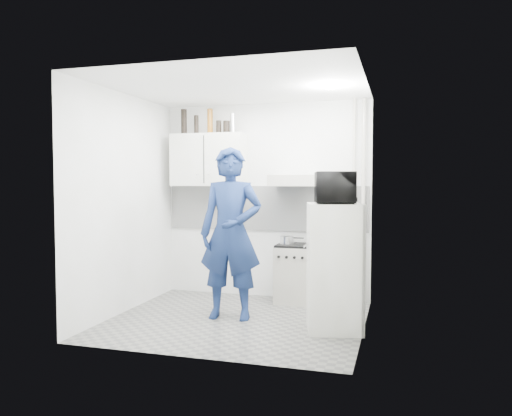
# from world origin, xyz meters

# --- Properties ---
(floor) EXTENTS (2.80, 2.80, 0.00)m
(floor) POSITION_xyz_m (0.00, 0.00, 0.00)
(floor) COLOR slate
(floor) RESTS_ON ground
(ceiling) EXTENTS (2.80, 2.80, 0.00)m
(ceiling) POSITION_xyz_m (0.00, 0.00, 2.60)
(ceiling) COLOR white
(ceiling) RESTS_ON wall_back
(wall_back) EXTENTS (2.80, 0.00, 2.80)m
(wall_back) POSITION_xyz_m (0.00, 1.25, 1.30)
(wall_back) COLOR white
(wall_back) RESTS_ON floor
(wall_left) EXTENTS (0.00, 2.60, 2.60)m
(wall_left) POSITION_xyz_m (-1.40, 0.00, 1.30)
(wall_left) COLOR white
(wall_left) RESTS_ON floor
(wall_right) EXTENTS (0.00, 2.60, 2.60)m
(wall_right) POSITION_xyz_m (1.40, 0.00, 1.30)
(wall_right) COLOR white
(wall_right) RESTS_ON floor
(person) EXTENTS (0.75, 0.53, 1.95)m
(person) POSITION_xyz_m (-0.09, 0.07, 0.97)
(person) COLOR navy
(person) RESTS_ON floor
(stove) EXTENTS (0.45, 0.45, 0.73)m
(stove) POSITION_xyz_m (0.45, 1.00, 0.36)
(stove) COLOR #BAB6A6
(stove) RESTS_ON floor
(fridge) EXTENTS (0.67, 0.67, 1.33)m
(fridge) POSITION_xyz_m (1.10, -0.06, 0.67)
(fridge) COLOR white
(fridge) RESTS_ON floor
(stove_top) EXTENTS (0.44, 0.44, 0.03)m
(stove_top) POSITION_xyz_m (0.45, 1.00, 0.74)
(stove_top) COLOR black
(stove_top) RESTS_ON stove
(saucepan) EXTENTS (0.18, 0.18, 0.10)m
(saucepan) POSITION_xyz_m (0.35, 1.01, 0.80)
(saucepan) COLOR silver
(saucepan) RESTS_ON stove_top
(microwave) EXTENTS (0.66, 0.52, 0.33)m
(microwave) POSITION_xyz_m (1.10, -0.06, 1.49)
(microwave) COLOR black
(microwave) RESTS_ON fridge
(bottle_a) EXTENTS (0.08, 0.08, 0.34)m
(bottle_a) POSITION_xyz_m (-1.11, 1.07, 2.37)
(bottle_a) COLOR black
(bottle_a) RESTS_ON upper_cabinet
(bottle_c) EXTENTS (0.06, 0.06, 0.25)m
(bottle_c) POSITION_xyz_m (-0.93, 1.07, 2.33)
(bottle_c) COLOR black
(bottle_c) RESTS_ON upper_cabinet
(bottle_d) EXTENTS (0.08, 0.08, 0.33)m
(bottle_d) POSITION_xyz_m (-0.73, 1.07, 2.37)
(bottle_d) COLOR brown
(bottle_d) RESTS_ON upper_cabinet
(canister_a) EXTENTS (0.07, 0.07, 0.17)m
(canister_a) POSITION_xyz_m (-0.60, 1.07, 2.29)
(canister_a) COLOR black
(canister_a) RESTS_ON upper_cabinet
(canister_b) EXTENTS (0.09, 0.09, 0.17)m
(canister_b) POSITION_xyz_m (-0.49, 1.07, 2.28)
(canister_b) COLOR black
(canister_b) RESTS_ON upper_cabinet
(bottle_e) EXTENTS (0.07, 0.07, 0.26)m
(bottle_e) POSITION_xyz_m (-0.41, 1.07, 2.33)
(bottle_e) COLOR silver
(bottle_e) RESTS_ON upper_cabinet
(upper_cabinet) EXTENTS (1.00, 0.35, 0.70)m
(upper_cabinet) POSITION_xyz_m (-0.75, 1.07, 1.85)
(upper_cabinet) COLOR white
(upper_cabinet) RESTS_ON wall_back
(range_hood) EXTENTS (0.60, 0.50, 0.14)m
(range_hood) POSITION_xyz_m (0.45, 1.00, 1.57)
(range_hood) COLOR #BAB6A6
(range_hood) RESTS_ON wall_back
(backsplash) EXTENTS (2.74, 0.03, 0.60)m
(backsplash) POSITION_xyz_m (0.00, 1.24, 1.20)
(backsplash) COLOR white
(backsplash) RESTS_ON wall_back
(pipe_a) EXTENTS (0.05, 0.05, 2.60)m
(pipe_a) POSITION_xyz_m (1.30, 1.17, 1.30)
(pipe_a) COLOR #BAB6A6
(pipe_a) RESTS_ON floor
(pipe_b) EXTENTS (0.04, 0.04, 2.60)m
(pipe_b) POSITION_xyz_m (1.18, 1.17, 1.30)
(pipe_b) COLOR #BAB6A6
(pipe_b) RESTS_ON floor
(ceiling_spot_fixture) EXTENTS (0.10, 0.10, 0.02)m
(ceiling_spot_fixture) POSITION_xyz_m (1.00, 0.20, 2.57)
(ceiling_spot_fixture) COLOR white
(ceiling_spot_fixture) RESTS_ON ceiling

